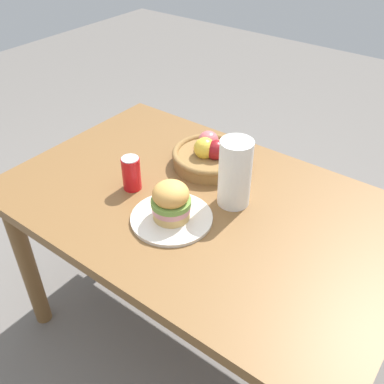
{
  "coord_description": "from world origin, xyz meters",
  "views": [
    {
      "loc": [
        0.69,
        -0.96,
        1.68
      ],
      "look_at": [
        -0.01,
        -0.04,
        0.81
      ],
      "focal_mm": 40.54,
      "sensor_mm": 36.0,
      "label": 1
    }
  ],
  "objects_px": {
    "plate": "(172,218)",
    "sandwich": "(171,201)",
    "soda_can": "(131,173)",
    "paper_towel_roll": "(235,173)",
    "fruit_basket": "(209,155)"
  },
  "relations": [
    {
      "from": "plate",
      "to": "sandwich",
      "type": "relative_size",
      "value": 2.03
    },
    {
      "from": "sandwich",
      "to": "soda_can",
      "type": "height_order",
      "value": "sandwich"
    },
    {
      "from": "paper_towel_roll",
      "to": "plate",
      "type": "bearing_deg",
      "value": -118.79
    },
    {
      "from": "soda_can",
      "to": "paper_towel_roll",
      "type": "height_order",
      "value": "paper_towel_roll"
    },
    {
      "from": "sandwich",
      "to": "paper_towel_roll",
      "type": "distance_m",
      "value": 0.23
    },
    {
      "from": "plate",
      "to": "paper_towel_roll",
      "type": "relative_size",
      "value": 1.13
    },
    {
      "from": "sandwich",
      "to": "fruit_basket",
      "type": "height_order",
      "value": "sandwich"
    },
    {
      "from": "fruit_basket",
      "to": "paper_towel_roll",
      "type": "distance_m",
      "value": 0.26
    },
    {
      "from": "soda_can",
      "to": "fruit_basket",
      "type": "distance_m",
      "value": 0.32
    },
    {
      "from": "plate",
      "to": "fruit_basket",
      "type": "distance_m",
      "value": 0.36
    },
    {
      "from": "plate",
      "to": "paper_towel_roll",
      "type": "height_order",
      "value": "paper_towel_roll"
    },
    {
      "from": "plate",
      "to": "paper_towel_roll",
      "type": "distance_m",
      "value": 0.26
    },
    {
      "from": "sandwich",
      "to": "soda_can",
      "type": "bearing_deg",
      "value": 166.95
    },
    {
      "from": "paper_towel_roll",
      "to": "fruit_basket",
      "type": "bearing_deg",
      "value": 144.66
    },
    {
      "from": "soda_can",
      "to": "sandwich",
      "type": "bearing_deg",
      "value": -13.05
    }
  ]
}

